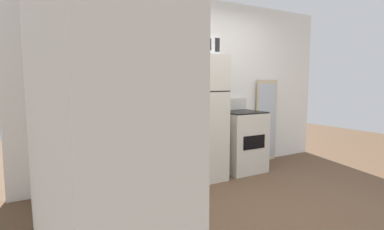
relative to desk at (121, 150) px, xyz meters
The scene contains 12 objects.
ground_plane 1.92m from the desk, 47.37° to the right, with size 12.00×12.00×0.00m, color brown.
wall_back_white 1.51m from the desk, 15.40° to the left, with size 5.00×0.10×2.60m, color white.
wall_left_brick 1.83m from the desk, 125.05° to the right, with size 0.10×4.00×2.60m, color silver.
desk is the anchor object (origin of this frame).
desk_lamp 0.52m from the desk, behind, with size 0.14×0.12×0.35m.
coffee_mug 0.42m from the desk, 27.91° to the left, with size 0.08×0.08×0.10m, color white.
paper_towel_roll 0.44m from the desk, 26.70° to the right, with size 0.11×0.11×0.24m, color white.
spray_bottle 0.33m from the desk, 117.05° to the right, with size 0.06×0.06×0.25m.
refrigerator 1.14m from the desk, ahead, with size 0.64×0.64×1.73m.
microwave 1.71m from the desk, ahead, with size 0.46×0.35×0.26m.
oven_range 1.86m from the desk, ahead, with size 0.63×0.61×1.10m.
leaning_mirror 2.64m from the desk, ahead, with size 0.44×0.03×1.40m.
Camera 1 is at (-2.28, -2.19, 1.36)m, focal length 27.75 mm.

